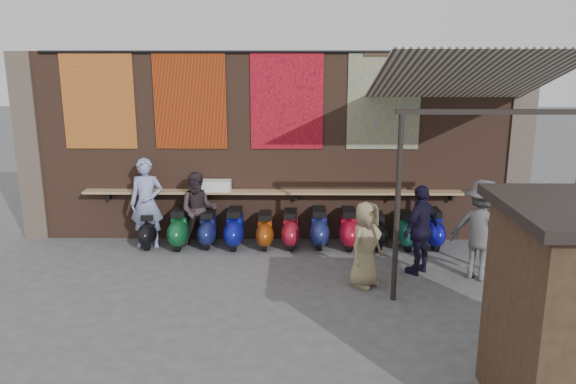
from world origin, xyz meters
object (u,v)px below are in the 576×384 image
object	(u,v)px
scooter_stool_2	(208,229)
scooter_stool_3	(235,229)
scooter_stool_4	(265,230)
diner_left	(147,203)
scooter_stool_0	(149,230)
scooter_stool_1	(180,228)
scooter_stool_7	(349,229)
scooter_stool_10	(433,229)
scooter_stool_5	(291,229)
scooter_stool_8	(377,231)
shopper_tan	(366,244)
scooter_stool_6	(319,228)
diner_right	(198,210)
scooter_stool_9	(406,230)
shopper_grey	(482,230)
shelf_box	(216,186)
shopper_navy	(421,230)

from	to	relation	value
scooter_stool_2	scooter_stool_3	bearing A→B (deg)	-5.72
scooter_stool_4	diner_left	world-z (taller)	diner_left
scooter_stool_0	scooter_stool_1	size ratio (longest dim) A/B	0.88
scooter_stool_0	scooter_stool_4	world-z (taller)	scooter_stool_4
scooter_stool_2	scooter_stool_7	distance (m)	2.94
scooter_stool_4	scooter_stool_10	distance (m)	3.51
scooter_stool_5	scooter_stool_8	xyz separation A→B (m)	(1.80, -0.04, -0.02)
scooter_stool_1	shopper_tan	bearing A→B (deg)	-28.75
diner_left	shopper_tan	size ratio (longest dim) A/B	1.24
scooter_stool_6	scooter_stool_8	world-z (taller)	scooter_stool_6
scooter_stool_4	diner_right	xyz separation A→B (m)	(-1.38, 0.02, 0.43)
scooter_stool_9	diner_right	size ratio (longest dim) A/B	0.49
scooter_stool_5	scooter_stool_8	size ratio (longest dim) A/B	1.06
scooter_stool_9	diner_left	bearing A→B (deg)	-179.92
scooter_stool_5	scooter_stool_0	bearing A→B (deg)	-179.36
scooter_stool_6	shopper_grey	world-z (taller)	shopper_grey
shelf_box	shopper_grey	xyz separation A→B (m)	(4.96, -1.96, -0.34)
shelf_box	scooter_stool_4	size ratio (longest dim) A/B	0.79
scooter_stool_1	scooter_stool_4	xyz separation A→B (m)	(1.78, 0.01, -0.05)
scooter_stool_0	shopper_tan	world-z (taller)	shopper_tan
scooter_stool_6	shopper_grey	bearing A→B (deg)	-31.34
scooter_stool_5	scooter_stool_6	bearing A→B (deg)	2.30
scooter_stool_4	diner_left	size ratio (longest dim) A/B	0.40
scooter_stool_3	scooter_stool_8	size ratio (longest dim) A/B	1.12
scooter_stool_8	diner_right	world-z (taller)	diner_right
scooter_stool_10	shopper_grey	xyz separation A→B (m)	(0.42, -1.71, 0.51)
scooter_stool_6	scooter_stool_8	distance (m)	1.21
scooter_stool_1	scooter_stool_9	distance (m)	4.72
scooter_stool_1	scooter_stool_7	xyz separation A→B (m)	(3.52, 0.03, -0.00)
scooter_stool_3	scooter_stool_6	xyz separation A→B (m)	(1.76, 0.06, -0.00)
scooter_stool_9	shopper_navy	bearing A→B (deg)	-91.06
scooter_stool_10	diner_right	size ratio (longest dim) A/B	0.52
scooter_stool_2	scooter_stool_4	bearing A→B (deg)	-2.73
scooter_stool_4	shopper_grey	size ratio (longest dim) A/B	0.42
diner_left	shopper_grey	world-z (taller)	diner_left
scooter_stool_3	diner_left	size ratio (longest dim) A/B	0.45
scooter_stool_6	scooter_stool_8	size ratio (longest dim) A/B	1.11
scooter_stool_9	shopper_tan	world-z (taller)	shopper_tan
shelf_box	scooter_stool_8	xyz separation A→B (m)	(3.37, -0.33, -0.88)
scooter_stool_10	scooter_stool_1	bearing A→B (deg)	-179.09
scooter_stool_4	scooter_stool_7	size ratio (longest dim) A/B	0.90
scooter_stool_6	scooter_stool_10	world-z (taller)	scooter_stool_6
scooter_stool_2	scooter_stool_8	distance (m)	3.53
scooter_stool_5	shopper_grey	distance (m)	3.82
scooter_stool_0	scooter_stool_9	size ratio (longest dim) A/B	0.97
scooter_stool_10	scooter_stool_3	bearing A→B (deg)	-179.03
scooter_stool_3	shopper_navy	world-z (taller)	shopper_navy
diner_right	scooter_stool_4	bearing A→B (deg)	-4.58
scooter_stool_10	shopper_grey	bearing A→B (deg)	-76.19
shelf_box	shopper_grey	world-z (taller)	shopper_grey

